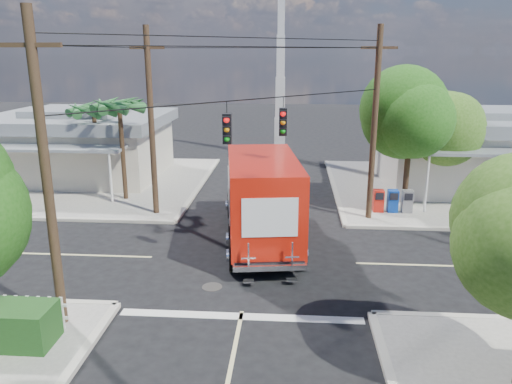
# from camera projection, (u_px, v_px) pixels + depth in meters

# --- Properties ---
(ground) EXTENTS (120.00, 120.00, 0.00)m
(ground) POSITION_uv_depth(u_px,v_px,m) (252.00, 260.00, 19.43)
(ground) COLOR black
(ground) RESTS_ON ground
(sidewalk_ne) EXTENTS (14.12, 14.12, 0.14)m
(sidewalk_ne) POSITION_uv_depth(u_px,v_px,m) (453.00, 190.00, 29.09)
(sidewalk_ne) COLOR gray
(sidewalk_ne) RESTS_ON ground
(sidewalk_nw) EXTENTS (14.12, 14.12, 0.14)m
(sidewalk_nw) POSITION_uv_depth(u_px,v_px,m) (90.00, 183.00, 30.62)
(sidewalk_nw) COLOR gray
(sidewalk_nw) RESTS_ON ground
(road_markings) EXTENTS (32.00, 32.00, 0.01)m
(road_markings) POSITION_uv_depth(u_px,v_px,m) (249.00, 276.00, 18.02)
(road_markings) COLOR beige
(road_markings) RESTS_ON ground
(building_ne) EXTENTS (11.80, 10.20, 4.50)m
(building_ne) POSITION_uv_depth(u_px,v_px,m) (479.00, 149.00, 29.40)
(building_ne) COLOR beige
(building_ne) RESTS_ON sidewalk_ne
(building_nw) EXTENTS (10.80, 10.20, 4.30)m
(building_nw) POSITION_uv_depth(u_px,v_px,m) (80.00, 143.00, 31.64)
(building_nw) COLOR beige
(building_nw) RESTS_ON sidewalk_nw
(radio_tower) EXTENTS (0.80, 0.80, 17.00)m
(radio_tower) POSITION_uv_depth(u_px,v_px,m) (280.00, 82.00, 37.06)
(radio_tower) COLOR silver
(radio_tower) RESTS_ON ground
(tree_ne_front) EXTENTS (4.21, 4.14, 6.66)m
(tree_ne_front) POSITION_uv_depth(u_px,v_px,m) (412.00, 117.00, 24.11)
(tree_ne_front) COLOR #422D1C
(tree_ne_front) RESTS_ON sidewalk_ne
(tree_ne_back) EXTENTS (3.77, 3.66, 5.82)m
(tree_ne_back) POSITION_uv_depth(u_px,v_px,m) (452.00, 124.00, 26.20)
(tree_ne_back) COLOR #422D1C
(tree_ne_back) RESTS_ON sidewalk_ne
(palm_nw_front) EXTENTS (3.01, 3.08, 5.59)m
(palm_nw_front) POSITION_uv_depth(u_px,v_px,m) (119.00, 108.00, 25.79)
(palm_nw_front) COLOR #422D1C
(palm_nw_front) RESTS_ON sidewalk_nw
(palm_nw_back) EXTENTS (3.01, 3.08, 5.19)m
(palm_nw_back) POSITION_uv_depth(u_px,v_px,m) (94.00, 111.00, 27.47)
(palm_nw_back) COLOR #422D1C
(palm_nw_back) RESTS_ON sidewalk_nw
(utility_poles) EXTENTS (12.00, 10.68, 9.00)m
(utility_poles) POSITION_uv_depth(u_px,v_px,m) (216.00, 134.00, 19.81)
(utility_poles) COLOR #473321
(utility_poles) RESTS_ON ground
(vending_boxes) EXTENTS (1.90, 0.50, 1.10)m
(vending_boxes) POSITION_uv_depth(u_px,v_px,m) (393.00, 201.00, 24.74)
(vending_boxes) COLOR red
(vending_boxes) RESTS_ON sidewalk_ne
(delivery_truck) EXTENTS (3.81, 8.97, 3.77)m
(delivery_truck) POSITION_uv_depth(u_px,v_px,m) (261.00, 198.00, 20.93)
(delivery_truck) COLOR black
(delivery_truck) RESTS_ON ground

